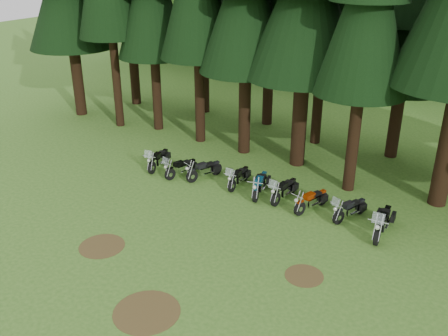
% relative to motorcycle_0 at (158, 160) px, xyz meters
% --- Properties ---
extents(ground, '(120.00, 120.00, 0.00)m').
position_rel_motorcycle_0_xyz_m(ground, '(5.85, -5.03, -0.47)').
color(ground, '#3A6C20').
rests_on(ground, ground).
extents(pine_back_4, '(4.94, 4.94, 13.78)m').
position_rel_motorcycle_0_xyz_m(pine_back_4, '(9.89, 8.22, 7.78)').
color(pine_back_4, black).
rests_on(pine_back_4, ground).
extents(decid_0, '(8.00, 7.78, 10.00)m').
position_rel_motorcycle_0_xyz_m(decid_0, '(-16.25, 20.24, 5.43)').
color(decid_0, black).
rests_on(decid_0, ground).
extents(decid_1, '(7.91, 7.69, 9.88)m').
position_rel_motorcycle_0_xyz_m(decid_1, '(-10.13, 20.74, 5.36)').
color(decid_1, black).
rests_on(decid_1, ground).
extents(decid_2, '(6.72, 6.53, 8.40)m').
position_rel_motorcycle_0_xyz_m(decid_2, '(-4.58, 19.75, 4.49)').
color(decid_2, black).
rests_on(decid_2, ground).
extents(decid_3, '(6.12, 5.95, 7.65)m').
position_rel_motorcycle_0_xyz_m(decid_3, '(1.14, 20.10, 4.04)').
color(decid_3, black).
rests_on(decid_3, ground).
extents(decid_4, '(5.93, 5.76, 7.41)m').
position_rel_motorcycle_0_xyz_m(decid_4, '(7.43, 21.30, 3.90)').
color(decid_4, black).
rests_on(decid_4, ground).
extents(dirt_patch_0, '(1.80, 1.80, 0.01)m').
position_rel_motorcycle_0_xyz_m(dirt_patch_0, '(2.85, -7.03, -0.46)').
color(dirt_patch_0, '#4C3D1E').
rests_on(dirt_patch_0, ground).
extents(dirt_patch_1, '(1.40, 1.40, 0.01)m').
position_rel_motorcycle_0_xyz_m(dirt_patch_1, '(10.35, -4.53, -0.46)').
color(dirt_patch_1, '#4C3D1E').
rests_on(dirt_patch_1, ground).
extents(dirt_patch_2, '(2.20, 2.20, 0.01)m').
position_rel_motorcycle_0_xyz_m(dirt_patch_2, '(6.85, -9.03, -0.46)').
color(dirt_patch_2, '#4C3D1E').
rests_on(dirt_patch_2, ground).
extents(motorcycle_0, '(0.73, 2.22, 1.40)m').
position_rel_motorcycle_0_xyz_m(motorcycle_0, '(0.00, 0.00, 0.00)').
color(motorcycle_0, black).
rests_on(motorcycle_0, ground).
extents(motorcycle_1, '(0.80, 2.05, 1.30)m').
position_rel_motorcycle_0_xyz_m(motorcycle_1, '(1.59, -0.14, -0.03)').
color(motorcycle_1, black).
rests_on(motorcycle_1, ground).
extents(motorcycle_2, '(0.87, 2.04, 0.87)m').
position_rel_motorcycle_0_xyz_m(motorcycle_2, '(2.75, 0.25, -0.03)').
color(motorcycle_2, black).
rests_on(motorcycle_2, ground).
extents(motorcycle_3, '(0.45, 2.11, 1.32)m').
position_rel_motorcycle_0_xyz_m(motorcycle_3, '(4.65, 0.43, -0.03)').
color(motorcycle_3, black).
rests_on(motorcycle_3, ground).
extents(motorcycle_4, '(0.72, 2.23, 0.93)m').
position_rel_motorcycle_0_xyz_m(motorcycle_4, '(5.95, 0.22, 0.00)').
color(motorcycle_4, black).
rests_on(motorcycle_4, ground).
extents(motorcycle_5, '(0.47, 2.23, 1.40)m').
position_rel_motorcycle_0_xyz_m(motorcycle_5, '(7.15, 0.33, -0.00)').
color(motorcycle_5, black).
rests_on(motorcycle_5, ground).
extents(motorcycle_6, '(0.78, 2.05, 0.86)m').
position_rel_motorcycle_0_xyz_m(motorcycle_6, '(8.60, 0.11, -0.03)').
color(motorcycle_6, black).
rests_on(motorcycle_6, ground).
extents(motorcycle_7, '(0.98, 2.06, 1.32)m').
position_rel_motorcycle_0_xyz_m(motorcycle_7, '(10.31, 0.25, -0.02)').
color(motorcycle_7, black).
rests_on(motorcycle_7, ground).
extents(motorcycle_8, '(0.53, 2.51, 1.58)m').
position_rel_motorcycle_0_xyz_m(motorcycle_8, '(11.85, -0.28, 0.06)').
color(motorcycle_8, black).
rests_on(motorcycle_8, ground).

